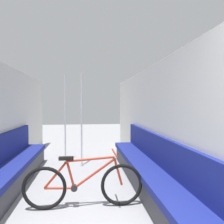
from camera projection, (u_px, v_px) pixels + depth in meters
The scene contains 6 objects.
wall_right at pixel (165, 125), 3.62m from camera, with size 0.10×8.81×2.21m, color silver.
bench_seat_row_left at pixel (1, 180), 3.34m from camera, with size 0.48×4.43×0.93m.
bench_seat_row_right at pixel (150, 174), 3.63m from camera, with size 0.48×4.43×0.93m.
bicycle at pixel (84, 185), 3.04m from camera, with size 1.67×0.46×0.78m.
grab_pole_near at pixel (65, 120), 5.45m from camera, with size 0.08×0.08×2.19m.
grab_pole_far at pixel (82, 121), 5.09m from camera, with size 0.08×0.08×2.19m.
Camera 1 is at (0.12, -0.67, 1.45)m, focal length 35.00 mm.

